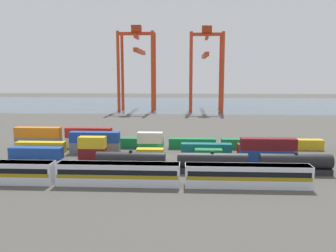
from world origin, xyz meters
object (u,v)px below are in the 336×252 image
shipping_container_0 (36,153)px  gantry_crane_central (206,61)px  passenger_train (119,173)px  shipping_container_10 (150,148)px  freight_tank_row (254,163)px  gantry_crane_west (138,59)px

shipping_container_0 → gantry_crane_central: gantry_crane_central is taller
shipping_container_0 → passenger_train: bearing=-38.9°
passenger_train → shipping_container_10: bearing=82.9°
freight_tank_row → shipping_container_10: (-21.88, 15.98, -0.72)m
passenger_train → gantry_crane_central: (21.66, 124.41, 23.25)m
shipping_container_0 → gantry_crane_west: bearing=85.0°
passenger_train → freight_tank_row: size_ratio=1.07×
passenger_train → freight_tank_row: freight_tank_row is taller
shipping_container_0 → gantry_crane_central: 117.55m
passenger_train → shipping_container_10: passenger_train is taller
freight_tank_row → gantry_crane_west: (-38.24, 115.42, 24.12)m
passenger_train → freight_tank_row: bearing=19.1°
gantry_crane_central → freight_tank_row: bearing=-88.4°
shipping_container_10 → shipping_container_0: bearing=-165.9°
shipping_container_10 → gantry_crane_west: size_ratio=0.14×
shipping_container_10 → passenger_train: bearing=-97.1°
passenger_train → gantry_crane_west: 127.03m
shipping_container_0 → freight_tank_row: bearing=-11.4°
freight_tank_row → shipping_container_0: bearing=168.6°
shipping_container_10 → freight_tank_row: bearing=-36.1°
shipping_container_0 → gantry_crane_central: bearing=67.4°
gantry_crane_central → shipping_container_10: bearing=-100.6°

